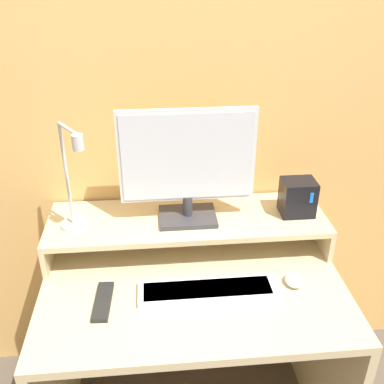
{
  "coord_description": "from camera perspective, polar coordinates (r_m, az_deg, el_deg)",
  "views": [
    {
      "loc": [
        -0.12,
        -0.88,
        1.73
      ],
      "look_at": [
        0.0,
        0.4,
        1.04
      ],
      "focal_mm": 42.0,
      "sensor_mm": 36.0,
      "label": 1
    }
  ],
  "objects": [
    {
      "name": "wall_back",
      "position": [
        1.71,
        -1.21,
        11.95
      ],
      "size": [
        6.0,
        0.05,
        2.5
      ],
      "color": "#E5AD60",
      "rests_on": "ground_plane"
    },
    {
      "name": "desk",
      "position": [
        1.75,
        0.06,
        -16.47
      ],
      "size": [
        1.05,
        0.72,
        0.71
      ],
      "color": "beige",
      "rests_on": "ground_plane"
    },
    {
      "name": "monitor_shelf",
      "position": [
        1.71,
        -0.58,
        -3.78
      ],
      "size": [
        1.05,
        0.32,
        0.13
      ],
      "color": "beige",
      "rests_on": "desk"
    },
    {
      "name": "monitor",
      "position": [
        1.58,
        -0.45,
        3.56
      ],
      "size": [
        0.48,
        0.16,
        0.42
      ],
      "color": "#38383D",
      "rests_on": "monitor_shelf"
    },
    {
      "name": "desk_lamp",
      "position": [
        1.58,
        -14.9,
        0.68
      ],
      "size": [
        0.14,
        0.17,
        0.4
      ],
      "color": "silver",
      "rests_on": "monitor_shelf"
    },
    {
      "name": "router_dock",
      "position": [
        1.73,
        13.26,
        -0.66
      ],
      "size": [
        0.12,
        0.1,
        0.14
      ],
      "color": "black",
      "rests_on": "monitor_shelf"
    },
    {
      "name": "keyboard",
      "position": [
        1.55,
        1.98,
        -12.33
      ],
      "size": [
        0.47,
        0.12,
        0.02
      ],
      "color": "white",
      "rests_on": "desk"
    },
    {
      "name": "mouse",
      "position": [
        1.61,
        12.83,
        -10.85
      ],
      "size": [
        0.06,
        0.08,
        0.03
      ],
      "color": "white",
      "rests_on": "desk"
    },
    {
      "name": "remote_control",
      "position": [
        1.53,
        -11.23,
        -13.47
      ],
      "size": [
        0.06,
        0.18,
        0.02
      ],
      "color": "black",
      "rests_on": "desk"
    }
  ]
}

